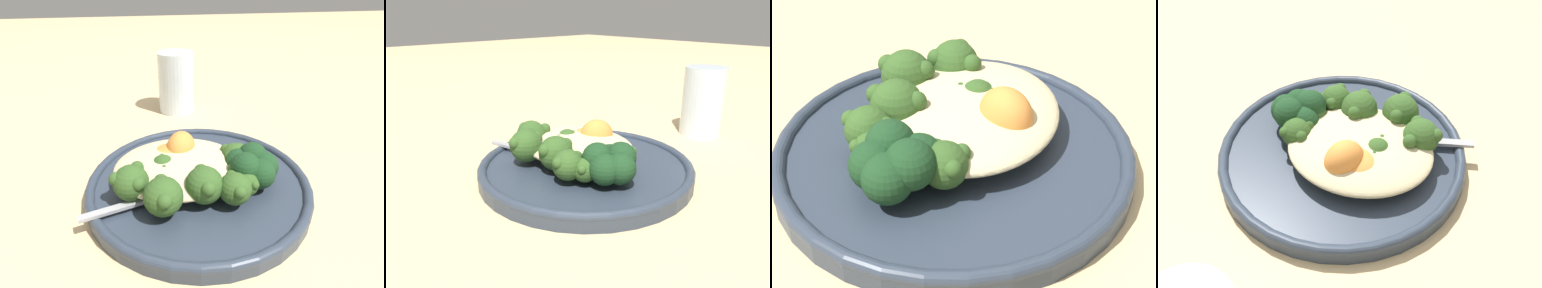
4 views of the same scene
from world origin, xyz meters
TOP-DOWN VIEW (x-y plane):
  - ground_plane at (0.00, 0.00)m, footprint 4.00×4.00m
  - plate at (0.02, 0.01)m, footprint 0.28×0.28m
  - quinoa_mound at (-0.01, 0.01)m, footprint 0.16×0.14m
  - broccoli_stalk_0 at (-0.01, 0.02)m, footprint 0.08×0.04m
  - broccoli_stalk_1 at (-0.05, -0.01)m, footprint 0.12×0.08m
  - broccoli_stalk_2 at (-0.03, -0.04)m, footprint 0.08×0.10m
  - broccoli_stalk_3 at (0.01, -0.03)m, footprint 0.04×0.10m
  - broccoli_stalk_4 at (0.04, -0.04)m, footprint 0.07×0.12m
  - broccoli_stalk_5 at (0.05, -0.02)m, footprint 0.08×0.09m
  - broccoli_stalk_6 at (0.05, -0.01)m, footprint 0.08×0.08m
  - broccoli_stalk_7 at (0.06, 0.02)m, footprint 0.08×0.03m
  - sweet_potato_chunk_0 at (-0.01, 0.04)m, footprint 0.07×0.06m
  - sweet_potato_chunk_1 at (-0.00, 0.04)m, footprint 0.05×0.06m
  - kale_tuft at (0.08, -0.01)m, footprint 0.06×0.06m
  - spoon at (-0.05, -0.03)m, footprint 0.11×0.04m

SIDE VIEW (x-z plane):
  - ground_plane at x=0.00m, z-range 0.00..0.00m
  - plate at x=0.02m, z-range 0.00..0.02m
  - spoon at x=-0.05m, z-range 0.02..0.03m
  - broccoli_stalk_5 at x=0.05m, z-range 0.02..0.05m
  - broccoli_stalk_6 at x=0.05m, z-range 0.02..0.05m
  - broccoli_stalk_0 at x=-0.01m, z-range 0.02..0.05m
  - quinoa_mound at x=-0.01m, z-range 0.02..0.05m
  - sweet_potato_chunk_0 at x=-0.01m, z-range 0.02..0.05m
  - broccoli_stalk_4 at x=0.04m, z-range 0.02..0.06m
  - broccoli_stalk_7 at x=0.06m, z-range 0.02..0.06m
  - broccoli_stalk_1 at x=-0.05m, z-range 0.02..0.06m
  - broccoli_stalk_2 at x=-0.03m, z-range 0.02..0.06m
  - broccoli_stalk_3 at x=0.01m, z-range 0.02..0.06m
  - kale_tuft at x=0.08m, z-range 0.02..0.07m
  - sweet_potato_chunk_1 at x=0.00m, z-range 0.02..0.07m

